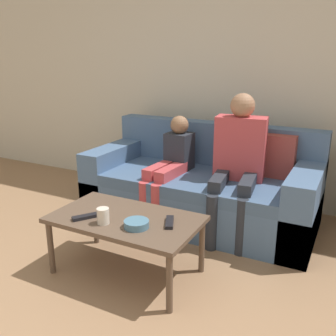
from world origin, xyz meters
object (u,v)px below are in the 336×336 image
(tv_remote_0, at_px, (170,222))
(tv_remote_1, at_px, (85,217))
(person_child, at_px, (170,164))
(person_adult, at_px, (238,155))
(couch, at_px, (202,189))
(cup_near, at_px, (103,216))
(coffee_table, at_px, (126,223))
(snack_bowl, at_px, (136,224))

(tv_remote_0, height_order, tv_remote_1, same)
(person_child, bearing_deg, person_adult, 10.15)
(couch, distance_m, cup_near, 1.22)
(coffee_table, height_order, cup_near, cup_near)
(couch, xyz_separation_m, tv_remote_0, (0.19, -1.01, 0.14))
(couch, xyz_separation_m, coffee_table, (-0.12, -1.05, 0.08))
(coffee_table, relative_size, cup_near, 9.53)
(tv_remote_0, bearing_deg, couch, 76.02)
(coffee_table, xyz_separation_m, person_child, (-0.13, 0.90, 0.16))
(person_child, xyz_separation_m, tv_remote_1, (-0.09, -1.04, -0.10))
(couch, xyz_separation_m, tv_remote_1, (-0.34, -1.18, 0.14))
(couch, relative_size, snack_bowl, 12.61)
(cup_near, relative_size, tv_remote_0, 0.59)
(person_adult, xyz_separation_m, person_child, (-0.58, -0.07, -0.14))
(tv_remote_1, bearing_deg, person_child, 119.23)
(person_child, relative_size, tv_remote_0, 5.28)
(coffee_table, xyz_separation_m, snack_bowl, (0.15, -0.10, 0.06))
(person_child, distance_m, tv_remote_1, 1.05)
(snack_bowl, bearing_deg, tv_remote_1, -173.60)
(couch, height_order, cup_near, couch)
(tv_remote_0, bearing_deg, cup_near, -178.06)
(snack_bowl, bearing_deg, person_child, 105.36)
(person_child, distance_m, tv_remote_0, 0.97)
(coffee_table, height_order, person_adult, person_adult)
(coffee_table, relative_size, tv_remote_1, 5.84)
(couch, xyz_separation_m, person_child, (-0.25, -0.15, 0.24))
(couch, xyz_separation_m, cup_near, (-0.19, -1.19, 0.18))
(person_adult, distance_m, tv_remote_0, 0.97)
(coffee_table, distance_m, tv_remote_0, 0.31)
(cup_near, relative_size, snack_bowl, 0.65)
(snack_bowl, bearing_deg, person_adult, 73.91)
(tv_remote_1, bearing_deg, tv_remote_0, 53.11)
(person_adult, height_order, tv_remote_0, person_adult)
(snack_bowl, bearing_deg, coffee_table, 146.69)
(tv_remote_0, xyz_separation_m, tv_remote_1, (-0.53, -0.18, 0.00))
(person_child, relative_size, cup_near, 8.98)
(couch, relative_size, tv_remote_0, 11.32)
(coffee_table, bearing_deg, tv_remote_0, 7.79)
(coffee_table, xyz_separation_m, tv_remote_1, (-0.22, -0.14, 0.05))
(cup_near, height_order, tv_remote_1, cup_near)
(tv_remote_0, bearing_deg, coffee_table, 163.27)
(cup_near, bearing_deg, tv_remote_0, 26.45)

